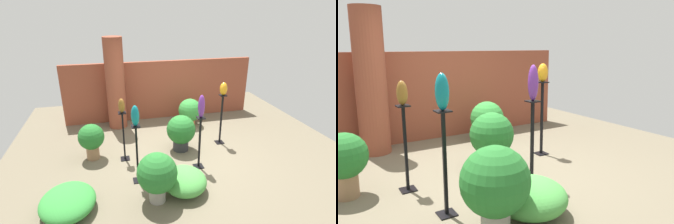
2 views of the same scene
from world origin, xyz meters
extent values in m
plane|color=#6B604C|center=(0.00, 0.00, 0.00)|extent=(8.00, 8.00, 0.00)
cube|color=brown|center=(0.00, 2.28, 0.87)|extent=(5.60, 0.12, 1.74)
cylinder|color=brown|center=(-1.32, 1.89, 1.25)|extent=(0.51, 0.51, 2.49)
cube|color=black|center=(-1.09, -0.80, 0.01)|extent=(0.20, 0.20, 0.01)
cube|color=black|center=(-1.09, -0.80, 0.59)|extent=(0.04, 0.04, 1.19)
cube|color=black|center=(-1.09, -0.80, 1.18)|extent=(0.16, 0.16, 0.02)
cube|color=black|center=(1.10, 0.30, 0.01)|extent=(0.20, 0.20, 0.01)
cube|color=black|center=(1.10, 0.30, 0.63)|extent=(0.04, 0.04, 1.26)
cube|color=black|center=(1.10, 0.30, 1.25)|extent=(0.16, 0.16, 0.02)
cube|color=black|center=(0.23, -0.61, 0.01)|extent=(0.20, 0.20, 0.01)
cube|color=black|center=(0.23, -0.61, 0.57)|extent=(0.04, 0.04, 1.15)
cube|color=black|center=(0.23, -0.61, 1.14)|extent=(0.16, 0.16, 0.02)
cube|color=black|center=(-1.27, 0.06, 0.01)|extent=(0.20, 0.20, 0.01)
cube|color=black|center=(-1.27, 0.06, 0.56)|extent=(0.04, 0.04, 1.13)
cube|color=black|center=(-1.27, 0.06, 1.12)|extent=(0.16, 0.16, 0.02)
ellipsoid|color=#0F727A|center=(-1.09, -0.80, 1.39)|extent=(0.15, 0.16, 0.39)
ellipsoid|color=orange|center=(1.10, 0.30, 1.41)|extent=(0.18, 0.17, 0.30)
ellipsoid|color=#6B2D8C|center=(0.23, -0.61, 1.38)|extent=(0.13, 0.15, 0.47)
ellipsoid|color=brown|center=(-1.27, 0.06, 1.28)|extent=(0.14, 0.13, 0.31)
cylinder|color=#B25B38|center=(0.69, 1.49, 0.09)|extent=(0.32, 0.32, 0.18)
sphere|color=#338C38|center=(0.69, 1.49, 0.46)|extent=(0.65, 0.65, 0.65)
cylinder|color=#936B4C|center=(-1.97, 0.25, 0.15)|extent=(0.28, 0.28, 0.30)
sphere|color=#236B28|center=(-1.97, 0.25, 0.54)|extent=(0.57, 0.57, 0.57)
cylinder|color=#2D2D33|center=(0.06, 0.19, 0.12)|extent=(0.37, 0.37, 0.24)
sphere|color=#236B28|center=(0.06, 0.19, 0.53)|extent=(0.68, 0.68, 0.68)
cylinder|color=gray|center=(-0.82, -1.44, 0.14)|extent=(0.30, 0.30, 0.27)
sphere|color=#236B28|center=(-0.82, -1.44, 0.57)|extent=(0.70, 0.70, 0.70)
ellipsoid|color=#479942|center=(-0.29, -1.28, 0.21)|extent=(0.82, 0.86, 0.41)
ellipsoid|color=#338C38|center=(-2.32, -1.35, 0.18)|extent=(0.91, 1.01, 0.36)
camera|label=1|loc=(-1.49, -5.11, 3.18)|focal=28.00mm
camera|label=2|loc=(-2.30, -4.00, 1.86)|focal=35.00mm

